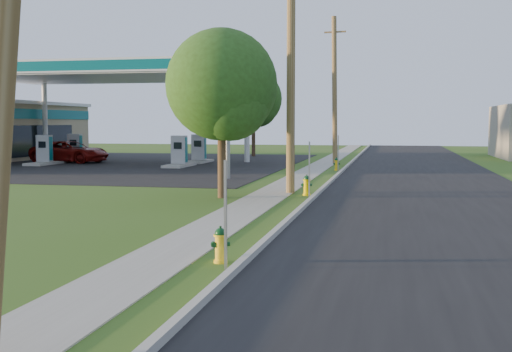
{
  "coord_description": "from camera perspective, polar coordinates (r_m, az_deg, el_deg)",
  "views": [
    {
      "loc": [
        3.22,
        -6.97,
        2.67
      ],
      "look_at": [
        0.0,
        8.0,
        1.4
      ],
      "focal_mm": 45.0,
      "sensor_mm": 36.0,
      "label": 1
    }
  ],
  "objects": [
    {
      "name": "fuel_pump_nw",
      "position": [
        42.92,
        -18.28,
        1.91
      ],
      "size": [
        1.2,
        3.2,
        1.9
      ],
      "color": "#AAA79B",
      "rests_on": "ground"
    },
    {
      "name": "fuel_pump_sw",
      "position": [
        46.41,
        -15.78,
        2.17
      ],
      "size": [
        1.2,
        3.2,
        1.9
      ],
      "color": "#AAA79B",
      "rests_on": "ground"
    },
    {
      "name": "car_red",
      "position": [
        44.77,
        -16.2,
        2.08
      ],
      "size": [
        5.5,
        2.97,
        1.47
      ],
      "primitive_type": "imported",
      "rotation": [
        0.0,
        0.0,
        1.47
      ],
      "color": "#6C0D0A",
      "rests_on": "ground"
    },
    {
      "name": "road",
      "position": [
        17.22,
        16.3,
        -4.33
      ],
      "size": [
        8.0,
        120.0,
        0.02
      ],
      "primitive_type": "cube",
      "color": "black",
      "rests_on": "ground"
    },
    {
      "name": "hydrant_near",
      "position": [
        12.32,
        -3.18,
        -6.14
      ],
      "size": [
        0.36,
        0.33,
        0.71
      ],
      "color": "yellow",
      "rests_on": "ground"
    },
    {
      "name": "utility_pole_far",
      "position": [
        42.19,
        7.0,
        7.61
      ],
      "size": [
        1.4,
        0.32,
        9.5
      ],
      "color": "brown",
      "rests_on": "ground"
    },
    {
      "name": "curb",
      "position": [
        17.38,
        3.01,
        -3.85
      ],
      "size": [
        0.15,
        120.0,
        0.15
      ],
      "primitive_type": "cube",
      "color": "#AAA79B",
      "rests_on": "ground"
    },
    {
      "name": "tree_lot",
      "position": [
        50.79,
        -0.14,
        6.7
      ],
      "size": [
        4.51,
        4.51,
        6.83
      ],
      "color": "#3D2E1D",
      "rests_on": "ground"
    },
    {
      "name": "sidewalk",
      "position": [
        17.75,
        -2.59,
        -3.87
      ],
      "size": [
        1.5,
        120.0,
        0.03
      ],
      "primitive_type": "cube",
      "color": "gray",
      "rests_on": "ground"
    },
    {
      "name": "forecourt",
      "position": [
        43.53,
        -14.09,
        1.11
      ],
      "size": [
        26.0,
        28.0,
        0.02
      ],
      "primitive_type": "cube",
      "color": "black",
      "rests_on": "ground"
    },
    {
      "name": "ground_plane",
      "position": [
        8.13,
        -12.35,
        -14.56
      ],
      "size": [
        140.0,
        140.0,
        0.0
      ],
      "primitive_type": "plane",
      "color": "#325713",
      "rests_on": "ground"
    },
    {
      "name": "hydrant_far",
      "position": [
        36.24,
        7.18,
        1.06
      ],
      "size": [
        0.38,
        0.34,
        0.74
      ],
      "color": "yellow",
      "rests_on": "ground"
    },
    {
      "name": "gas_canopy",
      "position": [
        42.73,
        -11.81,
        8.98
      ],
      "size": [
        18.18,
        9.18,
        6.4
      ],
      "color": "silver",
      "rests_on": "ground"
    },
    {
      "name": "sign_post_mid",
      "position": [
        23.22,
        4.76,
        0.6
      ],
      "size": [
        0.05,
        0.04,
        2.0
      ],
      "primitive_type": "cube",
      "color": "gray",
      "rests_on": "ground"
    },
    {
      "name": "price_pylon",
      "position": [
        30.59,
        -2.57,
        9.93
      ],
      "size": [
        0.34,
        2.04,
        6.85
      ],
      "color": "gray",
      "rests_on": "ground"
    },
    {
      "name": "fuel_pump_se",
      "position": [
        42.94,
        -5.1,
        2.13
      ],
      "size": [
        1.2,
        3.2,
        1.9
      ],
      "color": "#AAA79B",
      "rests_on": "ground"
    },
    {
      "name": "fuel_pump_ne",
      "position": [
        39.14,
        -6.84,
        1.86
      ],
      "size": [
        1.2,
        3.2,
        1.9
      ],
      "color": "#AAA79B",
      "rests_on": "ground"
    },
    {
      "name": "sign_post_near",
      "position": [
        11.68,
        -2.73,
        -3.49
      ],
      "size": [
        0.05,
        0.04,
        2.0
      ],
      "primitive_type": "cube",
      "color": "gray",
      "rests_on": "ground"
    },
    {
      "name": "sign_post_far",
      "position": [
        35.33,
        7.31,
        2.0
      ],
      "size": [
        0.05,
        0.04,
        2.0
      ],
      "primitive_type": "cube",
      "color": "gray",
      "rests_on": "ground"
    },
    {
      "name": "tree_verge",
      "position": [
        22.72,
        -2.89,
        7.73
      ],
      "size": [
        3.95,
        3.95,
        5.99
      ],
      "color": "#3D2E1D",
      "rests_on": "ground"
    },
    {
      "name": "utility_pole_mid",
      "position": [
        24.38,
        3.12,
        10.11
      ],
      "size": [
        1.4,
        0.32,
        9.8
      ],
      "color": "brown",
      "rests_on": "ground"
    },
    {
      "name": "hydrant_mid",
      "position": [
        23.67,
        4.53,
        -0.82
      ],
      "size": [
        0.4,
        0.36,
        0.78
      ],
      "color": "#FFD801",
      "rests_on": "ground"
    }
  ]
}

